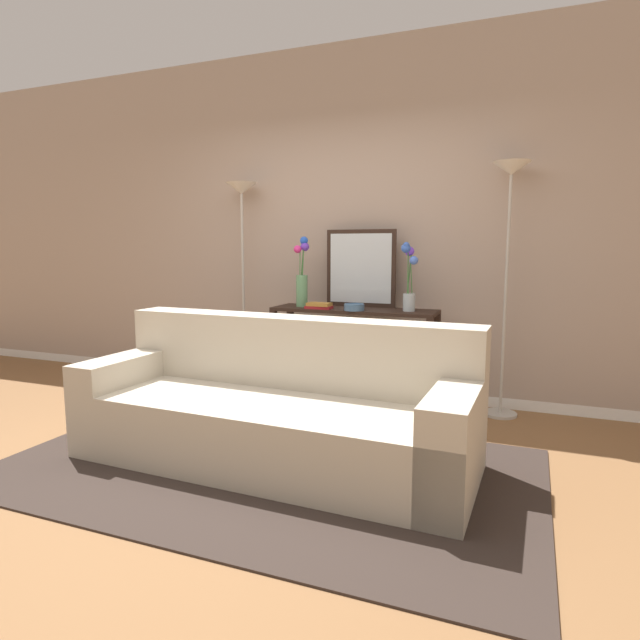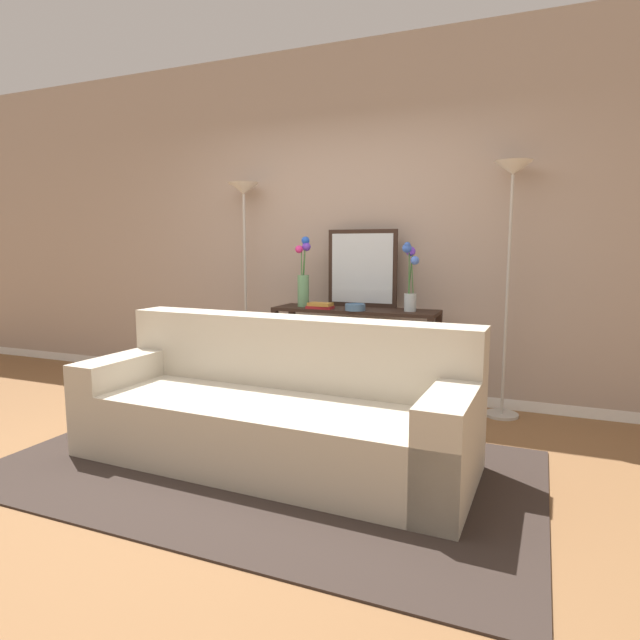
{
  "view_description": "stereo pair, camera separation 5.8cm",
  "coord_description": "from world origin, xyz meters",
  "px_view_note": "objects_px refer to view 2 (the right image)",
  "views": [
    {
      "loc": [
        1.62,
        -2.65,
        1.33
      ],
      "look_at": [
        0.21,
        0.86,
        0.81
      ],
      "focal_mm": 29.8,
      "sensor_mm": 36.0,
      "label": 1
    },
    {
      "loc": [
        1.67,
        -2.63,
        1.33
      ],
      "look_at": [
        0.21,
        0.86,
        0.81
      ],
      "focal_mm": 29.8,
      "sensor_mm": 36.0,
      "label": 2
    }
  ],
  "objects_px": {
    "vase_short_flowers": "(410,277)",
    "book_row_under_console": "(311,392)",
    "floor_lamp_right": "(511,219)",
    "vase_tall_flowers": "(303,278)",
    "floor_lamp_left": "(244,228)",
    "wall_mirror": "(362,268)",
    "book_stack": "(320,306)",
    "console_table": "(355,338)",
    "couch": "(275,412)",
    "fruit_bowl": "(355,307)"
  },
  "relations": [
    {
      "from": "couch",
      "to": "vase_tall_flowers",
      "type": "distance_m",
      "value": 1.58
    },
    {
      "from": "vase_short_flowers",
      "to": "book_row_under_console",
      "type": "xyz_separation_m",
      "value": [
        -0.87,
        0.01,
        -1.04
      ]
    },
    {
      "from": "wall_mirror",
      "to": "vase_tall_flowers",
      "type": "height_order",
      "value": "wall_mirror"
    },
    {
      "from": "book_stack",
      "to": "floor_lamp_right",
      "type": "bearing_deg",
      "value": 10.05
    },
    {
      "from": "wall_mirror",
      "to": "fruit_bowl",
      "type": "relative_size",
      "value": 3.98
    },
    {
      "from": "vase_tall_flowers",
      "to": "console_table",
      "type": "bearing_deg",
      "value": 1.33
    },
    {
      "from": "console_table",
      "to": "vase_short_flowers",
      "type": "bearing_deg",
      "value": -0.84
    },
    {
      "from": "floor_lamp_right",
      "to": "fruit_bowl",
      "type": "bearing_deg",
      "value": -167.37
    },
    {
      "from": "wall_mirror",
      "to": "book_row_under_console",
      "type": "xyz_separation_m",
      "value": [
        -0.41,
        -0.16,
        -1.1
      ]
    },
    {
      "from": "fruit_bowl",
      "to": "book_row_under_console",
      "type": "distance_m",
      "value": 0.92
    },
    {
      "from": "floor_lamp_left",
      "to": "wall_mirror",
      "type": "distance_m",
      "value": 1.19
    },
    {
      "from": "floor_lamp_left",
      "to": "wall_mirror",
      "type": "height_order",
      "value": "floor_lamp_left"
    },
    {
      "from": "book_row_under_console",
      "to": "vase_tall_flowers",
      "type": "bearing_deg",
      "value": -170.3
    },
    {
      "from": "vase_tall_flowers",
      "to": "wall_mirror",
      "type": "bearing_deg",
      "value": 20.31
    },
    {
      "from": "floor_lamp_right",
      "to": "wall_mirror",
      "type": "bearing_deg",
      "value": 178.39
    },
    {
      "from": "console_table",
      "to": "wall_mirror",
      "type": "distance_m",
      "value": 0.6
    },
    {
      "from": "floor_lamp_right",
      "to": "vase_tall_flowers",
      "type": "relative_size",
      "value": 3.27
    },
    {
      "from": "floor_lamp_right",
      "to": "fruit_bowl",
      "type": "relative_size",
      "value": 11.86
    },
    {
      "from": "wall_mirror",
      "to": "fruit_bowl",
      "type": "distance_m",
      "value": 0.42
    },
    {
      "from": "couch",
      "to": "floor_lamp_right",
      "type": "height_order",
      "value": "floor_lamp_right"
    },
    {
      "from": "floor_lamp_left",
      "to": "book_row_under_console",
      "type": "bearing_deg",
      "value": -10.2
    },
    {
      "from": "console_table",
      "to": "wall_mirror",
      "type": "height_order",
      "value": "wall_mirror"
    },
    {
      "from": "floor_lamp_left",
      "to": "vase_short_flowers",
      "type": "relative_size",
      "value": 3.47
    },
    {
      "from": "vase_short_flowers",
      "to": "book_row_under_console",
      "type": "bearing_deg",
      "value": 179.55
    },
    {
      "from": "vase_tall_flowers",
      "to": "book_stack",
      "type": "relative_size",
      "value": 2.76
    },
    {
      "from": "fruit_bowl",
      "to": "vase_tall_flowers",
      "type": "bearing_deg",
      "value": 167.31
    },
    {
      "from": "console_table",
      "to": "vase_tall_flowers",
      "type": "distance_m",
      "value": 0.68
    },
    {
      "from": "console_table",
      "to": "wall_mirror",
      "type": "relative_size",
      "value": 2.1
    },
    {
      "from": "fruit_bowl",
      "to": "book_row_under_console",
      "type": "relative_size",
      "value": 0.5
    },
    {
      "from": "vase_short_flowers",
      "to": "wall_mirror",
      "type": "bearing_deg",
      "value": 159.57
    },
    {
      "from": "wall_mirror",
      "to": "book_stack",
      "type": "xyz_separation_m",
      "value": [
        -0.27,
        -0.29,
        -0.31
      ]
    },
    {
      "from": "couch",
      "to": "fruit_bowl",
      "type": "bearing_deg",
      "value": 84.96
    },
    {
      "from": "vase_short_flowers",
      "to": "book_row_under_console",
      "type": "relative_size",
      "value": 1.67
    },
    {
      "from": "couch",
      "to": "book_stack",
      "type": "distance_m",
      "value": 1.34
    },
    {
      "from": "floor_lamp_right",
      "to": "vase_tall_flowers",
      "type": "xyz_separation_m",
      "value": [
        -1.66,
        -0.14,
        -0.48
      ]
    },
    {
      "from": "couch",
      "to": "console_table",
      "type": "distance_m",
      "value": 1.37
    },
    {
      "from": "floor_lamp_left",
      "to": "book_row_under_console",
      "type": "xyz_separation_m",
      "value": [
        0.73,
        -0.13,
        -1.45
      ]
    },
    {
      "from": "console_table",
      "to": "fruit_bowl",
      "type": "bearing_deg",
      "value": -70.64
    },
    {
      "from": "vase_short_flowers",
      "to": "book_row_under_console",
      "type": "height_order",
      "value": "vase_short_flowers"
    },
    {
      "from": "wall_mirror",
      "to": "floor_lamp_right",
      "type": "bearing_deg",
      "value": -1.61
    },
    {
      "from": "vase_short_flowers",
      "to": "fruit_bowl",
      "type": "xyz_separation_m",
      "value": [
        -0.42,
        -0.12,
        -0.25
      ]
    },
    {
      "from": "floor_lamp_left",
      "to": "vase_short_flowers",
      "type": "bearing_deg",
      "value": -4.93
    },
    {
      "from": "wall_mirror",
      "to": "book_row_under_console",
      "type": "bearing_deg",
      "value": -158.15
    },
    {
      "from": "couch",
      "to": "wall_mirror",
      "type": "xyz_separation_m",
      "value": [
        0.07,
        1.5,
        0.84
      ]
    },
    {
      "from": "vase_short_flowers",
      "to": "book_stack",
      "type": "bearing_deg",
      "value": -170.61
    },
    {
      "from": "vase_tall_flowers",
      "to": "book_row_under_console",
      "type": "distance_m",
      "value": 1.02
    },
    {
      "from": "floor_lamp_left",
      "to": "fruit_bowl",
      "type": "xyz_separation_m",
      "value": [
        1.18,
        -0.26,
        -0.66
      ]
    },
    {
      "from": "book_stack",
      "to": "wall_mirror",
      "type": "bearing_deg",
      "value": 47.35
    },
    {
      "from": "floor_lamp_left",
      "to": "vase_short_flowers",
      "type": "distance_m",
      "value": 1.66
    },
    {
      "from": "floor_lamp_left",
      "to": "floor_lamp_right",
      "type": "bearing_deg",
      "value": -0.0
    }
  ]
}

